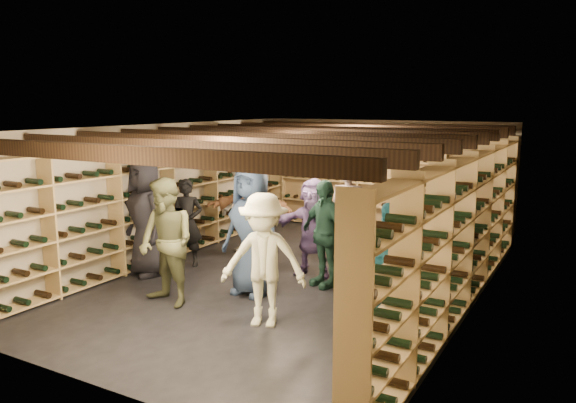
# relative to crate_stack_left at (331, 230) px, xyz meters

# --- Properties ---
(ground) EXTENTS (8.00, 8.00, 0.00)m
(ground) POSITION_rel_crate_stack_left_xyz_m (0.18, -1.75, -0.42)
(ground) COLOR black
(ground) RESTS_ON ground
(walls) EXTENTS (5.52, 8.02, 2.40)m
(walls) POSITION_rel_crate_stack_left_xyz_m (0.18, -1.75, 0.78)
(walls) COLOR #B2A68B
(walls) RESTS_ON ground
(ceiling) EXTENTS (5.50, 8.00, 0.01)m
(ceiling) POSITION_rel_crate_stack_left_xyz_m (0.18, -1.75, 1.98)
(ceiling) COLOR beige
(ceiling) RESTS_ON walls
(ceiling_joists) EXTENTS (5.40, 7.12, 0.18)m
(ceiling_joists) POSITION_rel_crate_stack_left_xyz_m (0.18, -1.75, 1.84)
(ceiling_joists) COLOR black
(ceiling_joists) RESTS_ON ground
(wine_rack_left) EXTENTS (0.32, 7.50, 2.15)m
(wine_rack_left) POSITION_rel_crate_stack_left_xyz_m (-2.39, -1.75, 0.65)
(wine_rack_left) COLOR tan
(wine_rack_left) RESTS_ON ground
(wine_rack_right) EXTENTS (0.32, 7.50, 2.15)m
(wine_rack_right) POSITION_rel_crate_stack_left_xyz_m (2.75, -1.75, 0.65)
(wine_rack_right) COLOR tan
(wine_rack_right) RESTS_ON ground
(wine_rack_back) EXTENTS (4.70, 0.30, 2.15)m
(wine_rack_back) POSITION_rel_crate_stack_left_xyz_m (0.18, 2.08, 0.65)
(wine_rack_back) COLOR tan
(wine_rack_back) RESTS_ON ground
(crate_stack_left) EXTENTS (0.53, 0.38, 0.85)m
(crate_stack_left) POSITION_rel_crate_stack_left_xyz_m (0.00, 0.00, 0.00)
(crate_stack_left) COLOR tan
(crate_stack_left) RESTS_ON ground
(crate_stack_right) EXTENTS (0.52, 0.36, 0.51)m
(crate_stack_right) POSITION_rel_crate_stack_left_xyz_m (0.26, -0.26, -0.17)
(crate_stack_right) COLOR tan
(crate_stack_right) RESTS_ON ground
(crate_loose) EXTENTS (0.55, 0.41, 0.17)m
(crate_loose) POSITION_rel_crate_stack_left_xyz_m (1.67, -0.45, -0.34)
(crate_loose) COLOR tan
(crate_loose) RESTS_ON ground
(person_0) EXTENTS (1.08, 0.89, 1.90)m
(person_0) POSITION_rel_crate_stack_left_xyz_m (-2.00, -2.74, 0.53)
(person_0) COLOR black
(person_0) RESTS_ON ground
(person_1) EXTENTS (0.65, 0.56, 1.50)m
(person_1) POSITION_rel_crate_stack_left_xyz_m (-1.77, -2.01, 0.32)
(person_1) COLOR black
(person_1) RESTS_ON ground
(person_2) EXTENTS (0.98, 0.83, 1.77)m
(person_2) POSITION_rel_crate_stack_left_xyz_m (-0.78, -3.64, 0.46)
(person_2) COLOR #4E5030
(person_2) RESTS_ON ground
(person_3) EXTENTS (1.22, 0.92, 1.68)m
(person_3) POSITION_rel_crate_stack_left_xyz_m (0.76, -3.60, 0.42)
(person_3) COLOR #EBEDBD
(person_3) RESTS_ON ground
(person_4) EXTENTS (0.93, 0.52, 1.49)m
(person_4) POSITION_rel_crate_stack_left_xyz_m (1.93, -2.41, 0.32)
(person_4) COLOR #1C6375
(person_4) RESTS_ON ground
(person_5) EXTENTS (1.71, 0.61, 1.82)m
(person_5) POSITION_rel_crate_stack_left_xyz_m (-0.92, -1.27, 0.49)
(person_5) COLOR brown
(person_5) RESTS_ON ground
(person_6) EXTENTS (0.98, 0.69, 1.90)m
(person_6) POSITION_rel_crate_stack_left_xyz_m (-0.01, -2.69, 0.53)
(person_6) COLOR #213048
(person_6) RESTS_ON ground
(person_7) EXTENTS (0.72, 0.52, 1.84)m
(person_7) POSITION_rel_crate_stack_left_xyz_m (0.84, -1.18, 0.49)
(person_7) COLOR gray
(person_7) RESTS_ON ground
(person_8) EXTENTS (1.08, 0.98, 1.81)m
(person_8) POSITION_rel_crate_stack_left_xyz_m (2.36, -1.49, 0.48)
(person_8) COLOR #431F17
(person_8) RESTS_ON ground
(person_9) EXTENTS (1.41, 1.11, 1.91)m
(person_9) POSITION_rel_crate_stack_left_xyz_m (-1.43, -0.81, 0.53)
(person_9) COLOR #9E9B8F
(person_9) RESTS_ON ground
(person_10) EXTENTS (1.04, 0.76, 1.64)m
(person_10) POSITION_rel_crate_stack_left_xyz_m (0.75, -1.84, 0.39)
(person_10) COLOR #204636
(person_10) RESTS_ON ground
(person_11) EXTENTS (1.52, 0.64, 1.59)m
(person_11) POSITION_rel_crate_stack_left_xyz_m (0.36, -1.45, 0.37)
(person_11) COLOR slate
(person_11) RESTS_ON ground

